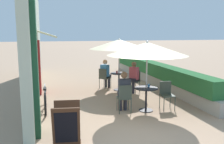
{
  "coord_description": "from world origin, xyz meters",
  "views": [
    {
      "loc": [
        -2.12,
        -5.32,
        2.43
      ],
      "look_at": [
        0.15,
        3.23,
        1.0
      ],
      "focal_mm": 40.0,
      "sensor_mm": 36.0,
      "label": 1
    }
  ],
  "objects_px": {
    "coffee_cup_near": "(149,85)",
    "cafe_chair_near_right": "(167,93)",
    "seated_patron_near_left": "(124,90)",
    "seated_patron_mid_left": "(106,72)",
    "patio_table_near": "(146,95)",
    "cafe_chair_near_left": "(125,96)",
    "patio_umbrella_near": "(147,49)",
    "seated_patron_mid_right": "(133,76)",
    "cafe_chair_mid_right": "(135,79)",
    "patio_table_mid": "(119,78)",
    "cafe_chair_mid_left": "(104,77)",
    "patio_umbrella_mid": "(119,44)",
    "menu_board": "(67,125)",
    "coffee_cup_mid": "(117,72)",
    "bicycle_leaning": "(45,99)"
  },
  "relations": [
    {
      "from": "coffee_cup_near",
      "to": "cafe_chair_near_right",
      "type": "bearing_deg",
      "value": -7.92
    },
    {
      "from": "seated_patron_near_left",
      "to": "seated_patron_mid_left",
      "type": "height_order",
      "value": "same"
    },
    {
      "from": "patio_table_near",
      "to": "cafe_chair_near_left",
      "type": "xyz_separation_m",
      "value": [
        -0.7,
        -0.02,
        0.01
      ]
    },
    {
      "from": "patio_umbrella_near",
      "to": "seated_patron_mid_right",
      "type": "bearing_deg",
      "value": 79.79
    },
    {
      "from": "coffee_cup_near",
      "to": "cafe_chair_mid_right",
      "type": "bearing_deg",
      "value": 80.62
    },
    {
      "from": "cafe_chair_near_right",
      "to": "seated_patron_mid_right",
      "type": "relative_size",
      "value": 0.7
    },
    {
      "from": "patio_table_mid",
      "to": "cafe_chair_mid_left",
      "type": "height_order",
      "value": "cafe_chair_mid_left"
    },
    {
      "from": "cafe_chair_near_left",
      "to": "patio_umbrella_mid",
      "type": "bearing_deg",
      "value": 81.37
    },
    {
      "from": "coffee_cup_near",
      "to": "menu_board",
      "type": "relative_size",
      "value": 0.1
    },
    {
      "from": "coffee_cup_near",
      "to": "patio_table_mid",
      "type": "height_order",
      "value": "coffee_cup_near"
    },
    {
      "from": "patio_umbrella_mid",
      "to": "coffee_cup_mid",
      "type": "bearing_deg",
      "value": 168.59
    },
    {
      "from": "seated_patron_near_left",
      "to": "coffee_cup_near",
      "type": "bearing_deg",
      "value": 5.34
    },
    {
      "from": "patio_table_near",
      "to": "seated_patron_mid_left",
      "type": "relative_size",
      "value": 0.58
    },
    {
      "from": "coffee_cup_near",
      "to": "cafe_chair_mid_right",
      "type": "xyz_separation_m",
      "value": [
        0.38,
        2.3,
        -0.26
      ]
    },
    {
      "from": "patio_table_near",
      "to": "bicycle_leaning",
      "type": "distance_m",
      "value": 3.13
    },
    {
      "from": "patio_umbrella_near",
      "to": "coffee_cup_near",
      "type": "distance_m",
      "value": 1.16
    },
    {
      "from": "seated_patron_mid_left",
      "to": "menu_board",
      "type": "bearing_deg",
      "value": -64.5
    },
    {
      "from": "cafe_chair_near_right",
      "to": "patio_umbrella_mid",
      "type": "bearing_deg",
      "value": -71.09
    },
    {
      "from": "cafe_chair_mid_right",
      "to": "bicycle_leaning",
      "type": "relative_size",
      "value": 0.52
    },
    {
      "from": "patio_umbrella_near",
      "to": "cafe_chair_mid_left",
      "type": "distance_m",
      "value": 3.66
    },
    {
      "from": "seated_patron_mid_right",
      "to": "coffee_cup_mid",
      "type": "xyz_separation_m",
      "value": [
        -0.53,
        0.56,
        0.09
      ]
    },
    {
      "from": "cafe_chair_mid_right",
      "to": "menu_board",
      "type": "height_order",
      "value": "menu_board"
    },
    {
      "from": "cafe_chair_mid_left",
      "to": "menu_board",
      "type": "height_order",
      "value": "menu_board"
    },
    {
      "from": "patio_table_near",
      "to": "bicycle_leaning",
      "type": "xyz_separation_m",
      "value": [
        -3.02,
        0.84,
        -0.15
      ]
    },
    {
      "from": "cafe_chair_near_left",
      "to": "seated_patron_mid_left",
      "type": "bearing_deg",
      "value": 90.71
    },
    {
      "from": "patio_umbrella_near",
      "to": "coffee_cup_near",
      "type": "xyz_separation_m",
      "value": [
        0.12,
        0.1,
        -1.15
      ]
    },
    {
      "from": "cafe_chair_near_left",
      "to": "seated_patron_near_left",
      "type": "xyz_separation_m",
      "value": [
        0.01,
        0.11,
        0.17
      ]
    },
    {
      "from": "cafe_chair_near_left",
      "to": "patio_table_mid",
      "type": "xyz_separation_m",
      "value": [
        0.68,
        2.89,
        -0.01
      ]
    },
    {
      "from": "seated_patron_near_left",
      "to": "cafe_chair_near_right",
      "type": "relative_size",
      "value": 1.44
    },
    {
      "from": "patio_umbrella_mid",
      "to": "menu_board",
      "type": "relative_size",
      "value": 2.61
    },
    {
      "from": "seated_patron_near_left",
      "to": "patio_umbrella_mid",
      "type": "height_order",
      "value": "patio_umbrella_mid"
    },
    {
      "from": "cafe_chair_near_left",
      "to": "bicycle_leaning",
      "type": "relative_size",
      "value": 0.52
    },
    {
      "from": "patio_umbrella_mid",
      "to": "seated_patron_mid_left",
      "type": "height_order",
      "value": "patio_umbrella_mid"
    },
    {
      "from": "cafe_chair_near_right",
      "to": "coffee_cup_near",
      "type": "distance_m",
      "value": 0.64
    },
    {
      "from": "patio_table_near",
      "to": "patio_umbrella_mid",
      "type": "bearing_deg",
      "value": 90.55
    },
    {
      "from": "patio_umbrella_mid",
      "to": "bicycle_leaning",
      "type": "height_order",
      "value": "patio_umbrella_mid"
    },
    {
      "from": "patio_table_mid",
      "to": "bicycle_leaning",
      "type": "relative_size",
      "value": 0.43
    },
    {
      "from": "cafe_chair_near_right",
      "to": "coffee_cup_mid",
      "type": "distance_m",
      "value": 2.99
    },
    {
      "from": "cafe_chair_mid_right",
      "to": "coffee_cup_mid",
      "type": "xyz_separation_m",
      "value": [
        -0.61,
        0.48,
        0.26
      ]
    },
    {
      "from": "cafe_chair_near_left",
      "to": "menu_board",
      "type": "xyz_separation_m",
      "value": [
        -1.87,
        -1.78,
        -0.06
      ]
    },
    {
      "from": "coffee_cup_near",
      "to": "bicycle_leaning",
      "type": "height_order",
      "value": "coffee_cup_near"
    },
    {
      "from": "seated_patron_mid_right",
      "to": "patio_umbrella_mid",
      "type": "bearing_deg",
      "value": -2.89
    },
    {
      "from": "seated_patron_mid_left",
      "to": "cafe_chair_mid_right",
      "type": "bearing_deg",
      "value": 1.68
    },
    {
      "from": "cafe_chair_near_right",
      "to": "cafe_chair_mid_right",
      "type": "height_order",
      "value": "same"
    },
    {
      "from": "seated_patron_near_left",
      "to": "seated_patron_mid_left",
      "type": "bearing_deg",
      "value": 90.73
    },
    {
      "from": "cafe_chair_near_right",
      "to": "cafe_chair_mid_right",
      "type": "bearing_deg",
      "value": -80.65
    },
    {
      "from": "patio_umbrella_mid",
      "to": "seated_patron_mid_right",
      "type": "relative_size",
      "value": 1.95
    },
    {
      "from": "seated_patron_mid_left",
      "to": "cafe_chair_near_left",
      "type": "bearing_deg",
      "value": -46.38
    },
    {
      "from": "seated_patron_near_left",
      "to": "cafe_chair_near_right",
      "type": "distance_m",
      "value": 1.41
    },
    {
      "from": "cafe_chair_near_left",
      "to": "bicycle_leaning",
      "type": "bearing_deg",
      "value": 164.21
    }
  ]
}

